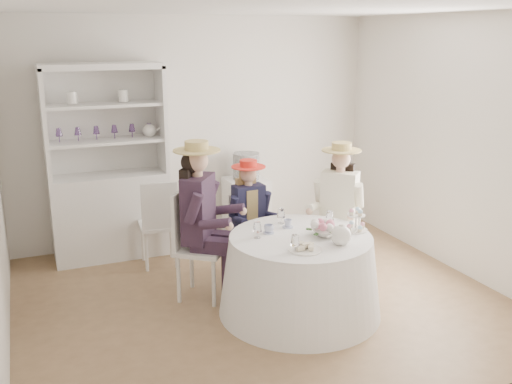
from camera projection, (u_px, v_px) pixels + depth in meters
name	position (u px, v px, depth m)	size (l,w,h in m)	color
ground	(260.00, 298.00, 5.55)	(4.50, 4.50, 0.00)	brown
ceiling	(261.00, 7.00, 4.82)	(4.50, 4.50, 0.00)	white
wall_back	(196.00, 130.00, 6.97)	(4.50, 4.50, 0.00)	silver
wall_front	(391.00, 231.00, 3.41)	(4.50, 4.50, 0.00)	silver
wall_right	(456.00, 145.00, 6.02)	(4.50, 4.50, 0.00)	silver
tea_table	(300.00, 274.00, 5.20)	(1.49, 1.49, 0.74)	white
hutch	(110.00, 190.00, 6.44)	(1.41, 0.78, 2.19)	silver
side_table	(246.00, 208.00, 7.15)	(0.48, 0.48, 0.75)	silver
hatbox	(246.00, 166.00, 7.00)	(0.33, 0.33, 0.33)	black
guest_left	(201.00, 212.00, 5.36)	(0.66, 0.63, 1.54)	silver
guest_mid	(249.00, 211.00, 5.93)	(0.45, 0.47, 1.25)	silver
guest_right	(339.00, 202.00, 5.90)	(0.61, 0.60, 1.43)	silver
spare_chair	(159.00, 221.00, 6.18)	(0.44, 0.44, 0.98)	silver
teacup_a	(269.00, 229.00, 5.16)	(0.09, 0.09, 0.07)	white
teacup_b	(288.00, 224.00, 5.32)	(0.07, 0.07, 0.07)	white
teacup_c	(323.00, 227.00, 5.24)	(0.08, 0.08, 0.07)	white
flower_bowl	(325.00, 233.00, 5.09)	(0.24, 0.24, 0.06)	white
flower_arrangement	(322.00, 226.00, 5.08)	(0.20, 0.20, 0.08)	pink
table_teapot	(341.00, 235.00, 4.88)	(0.25, 0.18, 0.19)	white
sandwich_plate	(305.00, 248.00, 4.76)	(0.29, 0.29, 0.06)	white
cupcake_stand	(356.00, 223.00, 5.23)	(0.22, 0.22, 0.21)	white
stemware_set	(301.00, 228.00, 5.08)	(0.83, 0.80, 0.15)	white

